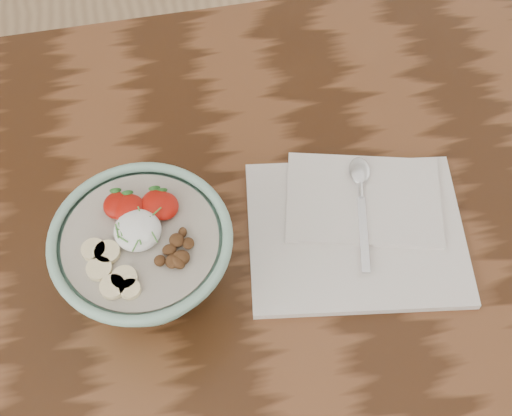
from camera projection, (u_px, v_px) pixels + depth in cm
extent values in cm
cube|color=#371D0D|center=(202.00, 265.00, 92.85)|extent=(160.00, 90.00, 4.00)
cylinder|color=#85B39E|center=(152.00, 281.00, 88.64)|extent=(9.19, 9.19, 1.31)
torus|color=#85B39E|center=(140.00, 239.00, 79.55)|extent=(20.89, 20.89, 1.20)
cylinder|color=#BDAF9D|center=(141.00, 242.00, 80.11)|extent=(17.71, 17.71, 1.09)
ellipsoid|color=white|center=(138.00, 230.00, 79.08)|extent=(5.33, 5.33, 2.93)
ellipsoid|color=#A11007|center=(130.00, 209.00, 80.56)|extent=(3.66, 4.03, 2.01)
cone|color=#286623|center=(128.00, 196.00, 81.16)|extent=(1.40, 1.03, 1.52)
ellipsoid|color=#A11007|center=(164.00, 206.00, 80.89)|extent=(3.37, 3.71, 1.85)
cone|color=#286623|center=(162.00, 194.00, 81.42)|extent=(1.40, 1.03, 1.52)
ellipsoid|color=#A11007|center=(157.00, 205.00, 80.87)|extent=(3.70, 4.07, 2.03)
cone|color=#286623|center=(155.00, 191.00, 81.48)|extent=(1.40, 1.03, 1.52)
ellipsoid|color=#A11007|center=(117.00, 205.00, 80.97)|extent=(3.24, 3.56, 1.78)
cone|color=#286623|center=(116.00, 194.00, 81.48)|extent=(1.40, 1.03, 1.52)
cylinder|color=beige|center=(94.00, 250.00, 78.49)|extent=(2.70, 2.70, 0.70)
cylinder|color=beige|center=(99.00, 269.00, 77.24)|extent=(2.81, 2.81, 0.70)
cylinder|color=beige|center=(107.00, 252.00, 78.32)|extent=(2.84, 2.84, 0.70)
cylinder|color=beige|center=(124.00, 278.00, 76.65)|extent=(2.84, 2.84, 0.70)
cylinder|color=beige|center=(130.00, 289.00, 75.94)|extent=(2.28, 2.28, 0.70)
cylinder|color=beige|center=(113.00, 287.00, 76.09)|extent=(2.81, 2.81, 0.70)
ellipsoid|color=#4E2C16|center=(181.00, 258.00, 77.66)|extent=(2.33, 2.25, 1.18)
ellipsoid|color=#4E2C16|center=(173.00, 261.00, 77.46)|extent=(2.34, 2.41, 0.97)
ellipsoid|color=#4E2C16|center=(178.00, 262.00, 77.36)|extent=(2.24, 2.42, 1.14)
ellipsoid|color=#4E2C16|center=(177.00, 240.00, 78.87)|extent=(2.10, 2.16, 1.26)
ellipsoid|color=#4E2C16|center=(169.00, 250.00, 78.30)|extent=(1.71, 1.49, 0.99)
ellipsoid|color=#4E2C16|center=(188.00, 243.00, 78.78)|extent=(1.52, 1.66, 0.78)
ellipsoid|color=#4E2C16|center=(182.00, 232.00, 79.59)|extent=(1.29, 1.53, 0.96)
ellipsoid|color=#4E2C16|center=(160.00, 261.00, 77.70)|extent=(1.71, 1.73, 1.04)
cylinder|color=#4D8B3A|center=(122.00, 239.00, 77.39)|extent=(1.21, 1.22, 0.23)
cylinder|color=#4D8B3A|center=(123.00, 231.00, 77.92)|extent=(1.61, 1.08, 0.24)
cylinder|color=#4D8B3A|center=(117.00, 231.00, 77.90)|extent=(0.32, 1.86, 0.24)
cylinder|color=#4D8B3A|center=(120.00, 229.00, 78.02)|extent=(0.41, 1.85, 0.24)
cylinder|color=#4D8B3A|center=(148.00, 226.00, 78.23)|extent=(0.34, 1.50, 0.23)
cylinder|color=#4D8B3A|center=(142.00, 218.00, 78.79)|extent=(1.90, 0.22, 0.25)
cylinder|color=#4D8B3A|center=(139.00, 239.00, 77.39)|extent=(0.38, 1.51, 0.23)
cylinder|color=#4D8B3A|center=(140.00, 214.00, 79.10)|extent=(0.47, 1.96, 0.25)
cylinder|color=#4D8B3A|center=(135.00, 246.00, 76.93)|extent=(0.93, 1.37, 0.23)
cylinder|color=#4D8B3A|center=(157.00, 211.00, 79.25)|extent=(1.17, 0.93, 0.23)
cylinder|color=#4D8B3A|center=(155.00, 237.00, 77.51)|extent=(0.62, 1.48, 0.23)
cube|color=silver|center=(356.00, 233.00, 92.47)|extent=(30.74, 26.24, 1.07)
cube|color=silver|center=(364.00, 200.00, 94.19)|extent=(23.11, 18.49, 0.64)
cube|color=silver|center=(364.00, 234.00, 90.82)|extent=(3.39, 10.99, 0.34)
cylinder|color=silver|center=(361.00, 188.00, 94.36)|extent=(1.27, 2.95, 0.67)
ellipsoid|color=silver|center=(359.00, 171.00, 95.72)|extent=(3.80, 4.92, 0.91)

